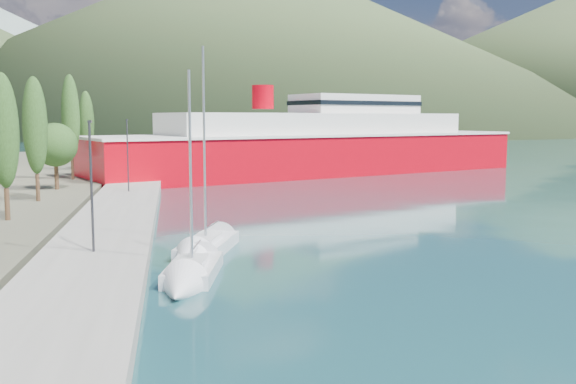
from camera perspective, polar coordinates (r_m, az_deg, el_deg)
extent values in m
plane|color=#184348|center=(135.70, -7.99, 3.61)|extent=(1400.00, 1400.00, 0.00)
cube|color=gray|center=(42.10, -15.15, -2.59)|extent=(5.00, 88.00, 0.80)
cone|color=gray|center=(705.53, -3.31, 13.36)|extent=(760.00, 760.00, 180.00)
cone|color=#3C4D2B|center=(420.93, -4.09, 13.50)|extent=(480.00, 480.00, 115.00)
cone|color=#3C4D2B|center=(477.69, 23.98, 10.62)|extent=(420.00, 420.00, 90.00)
cylinder|color=#47301E|center=(42.97, -23.69, -1.00)|extent=(0.30, 0.30, 1.98)
ellipsoid|color=#294D1D|center=(42.65, -23.97, 5.00)|extent=(1.80, 1.80, 7.02)
cylinder|color=#47301E|center=(51.90, -21.35, 0.37)|extent=(0.30, 0.30, 2.05)
ellipsoid|color=#294D1D|center=(51.64, -21.57, 5.52)|extent=(1.80, 1.80, 7.28)
cylinder|color=#47301E|center=(59.82, -19.88, 1.36)|extent=(0.36, 0.36, 2.39)
sphere|color=#294D1D|center=(59.65, -19.98, 3.97)|extent=(3.83, 3.83, 3.83)
cylinder|color=#47301E|center=(68.96, -18.60, 2.03)|extent=(0.30, 0.30, 2.34)
ellipsoid|color=#294D1D|center=(68.77, -18.77, 6.44)|extent=(1.80, 1.80, 8.28)
cylinder|color=#47301E|center=(80.94, -17.37, 2.61)|extent=(0.30, 0.30, 2.08)
ellipsoid|color=#294D1D|center=(80.77, -17.48, 5.95)|extent=(1.80, 1.80, 7.37)
cylinder|color=#2D2D33|center=(30.72, -17.08, 0.40)|extent=(0.12, 0.12, 6.00)
cube|color=#2D2D33|center=(30.80, -17.21, 6.01)|extent=(0.15, 0.50, 0.12)
cylinder|color=#2D2D33|center=(55.31, -14.06, 3.14)|extent=(0.12, 0.12, 6.00)
cube|color=#2D2D33|center=(55.47, -14.13, 6.24)|extent=(0.15, 0.50, 0.12)
cube|color=silver|center=(28.81, -8.39, -7.00)|extent=(2.97, 5.26, 0.79)
cube|color=silver|center=(28.37, -8.52, -6.12)|extent=(1.58, 2.18, 0.31)
cylinder|color=silver|center=(27.77, -8.66, 2.06)|extent=(0.12, 0.12, 8.36)
cone|color=silver|center=(25.79, -9.57, -8.65)|extent=(2.44, 2.67, 2.03)
cube|color=silver|center=(33.89, -7.14, -4.91)|extent=(3.76, 6.10, 0.81)
cube|color=silver|center=(33.42, -7.33, -4.13)|extent=(1.90, 2.57, 0.31)
cylinder|color=silver|center=(32.87, -7.45, 4.14)|extent=(0.12, 0.12, 9.90)
cone|color=silver|center=(30.44, -8.96, -6.26)|extent=(2.80, 3.19, 2.07)
cube|color=#BA000E|center=(80.01, 2.63, 3.16)|extent=(56.87, 32.02, 5.46)
cube|color=silver|center=(79.90, 2.64, 5.11)|extent=(57.36, 32.50, 0.29)
cube|color=silver|center=(79.87, 2.64, 5.95)|extent=(39.85, 23.62, 2.93)
cube|color=silver|center=(83.37, 5.99, 7.76)|extent=(17.41, 12.66, 2.34)
cylinder|color=#BA000E|center=(75.72, -2.25, 8.43)|extent=(2.54, 2.54, 2.73)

